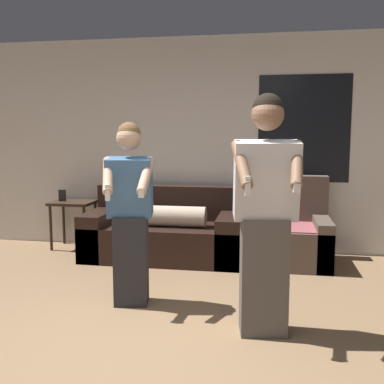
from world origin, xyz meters
TOP-DOWN VIEW (x-y plane):
  - ground_plane at (0.00, 0.00)m, footprint 14.00×14.00m
  - wall_back at (0.02, 3.07)m, footprint 6.28×0.07m
  - couch at (-0.45, 2.57)m, footprint 1.88×0.94m
  - armchair at (1.06, 2.60)m, footprint 0.84×0.87m
  - side_table at (-1.74, 2.79)m, footprint 0.54×0.45m
  - person_left at (-0.39, 1.02)m, footprint 0.44×0.52m
  - person_right at (0.76, 0.62)m, footprint 0.52×0.53m

SIDE VIEW (x-z plane):
  - ground_plane at x=0.00m, z-range 0.00..0.00m
  - couch at x=-0.45m, z-range -0.12..0.72m
  - armchair at x=1.06m, z-range -0.18..0.81m
  - side_table at x=-1.74m, z-range 0.14..0.91m
  - person_left at x=-0.39m, z-range 0.01..1.60m
  - person_right at x=0.76m, z-range 0.02..1.79m
  - wall_back at x=0.02m, z-range 0.00..2.70m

